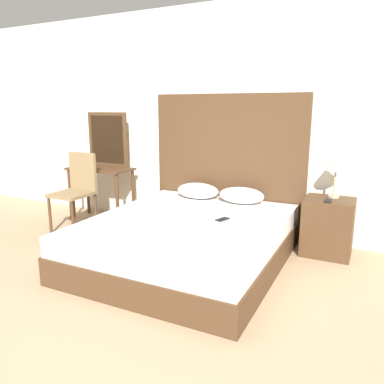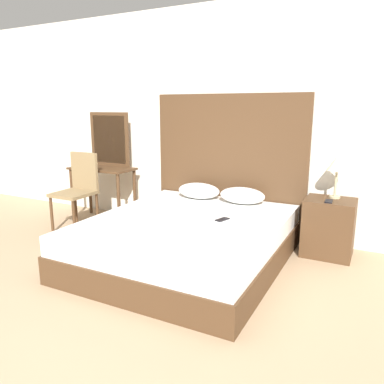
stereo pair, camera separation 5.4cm
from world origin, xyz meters
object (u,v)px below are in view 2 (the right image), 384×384
bed (187,240)px  chair (78,186)px  table_lamp (337,164)px  vanity_desk (103,178)px  phone_on_bed (222,219)px  phone_on_nightstand (329,201)px  nightstand (329,227)px

bed → chair: bearing=170.0°
bed → table_lamp: size_ratio=4.68×
table_lamp → vanity_desk: bearing=-176.9°
chair → bed: bearing=-10.0°
phone_on_bed → phone_on_nightstand: bearing=32.9°
phone_on_bed → phone_on_nightstand: 1.08m
nightstand → chair: size_ratio=0.62×
phone_on_nightstand → chair: chair is taller
phone_on_bed → vanity_desk: (-2.01, 0.62, 0.13)m
table_lamp → chair: 3.03m
vanity_desk → chair: size_ratio=0.91×
phone_on_nightstand → vanity_desk: 2.91m
bed → table_lamp: bearing=35.6°
table_lamp → phone_on_nightstand: size_ratio=2.91×
phone_on_nightstand → vanity_desk: (-2.90, 0.03, -0.03)m
bed → phone_on_bed: (0.32, 0.12, 0.23)m
nightstand → chair: bearing=-170.0°
bed → phone_on_nightstand: size_ratio=13.62×
nightstand → vanity_desk: (-2.91, -0.07, 0.28)m
bed → vanity_desk: size_ratio=2.40×
phone_on_bed → bed: bearing=-158.9°
chair → vanity_desk: bearing=88.5°
nightstand → bed: bearing=-146.5°
bed → nightstand: 1.48m
nightstand → table_lamp: bearing=74.5°
table_lamp → chair: size_ratio=0.47×
bed → chair: size_ratio=2.18×
phone_on_nightstand → vanity_desk: vanity_desk is taller
nightstand → phone_on_nightstand: size_ratio=3.89×
phone_on_nightstand → phone_on_bed: bearing=-147.1°
nightstand → phone_on_nightstand: (-0.01, -0.11, 0.30)m
phone_on_nightstand → chair: 2.95m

